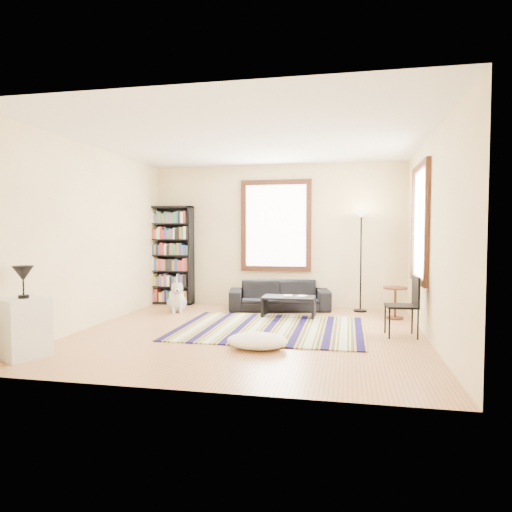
% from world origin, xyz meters
% --- Properties ---
extents(floor, '(5.00, 5.00, 0.10)m').
position_xyz_m(floor, '(0.00, 0.00, -0.05)').
color(floor, tan).
rests_on(floor, ground).
extents(ceiling, '(5.00, 5.00, 0.10)m').
position_xyz_m(ceiling, '(0.00, 0.00, 2.85)').
color(ceiling, white).
rests_on(ceiling, floor).
extents(wall_back, '(5.00, 0.10, 2.80)m').
position_xyz_m(wall_back, '(0.00, 2.55, 1.40)').
color(wall_back, '#FDE6AA').
rests_on(wall_back, floor).
extents(wall_front, '(5.00, 0.10, 2.80)m').
position_xyz_m(wall_front, '(0.00, -2.55, 1.40)').
color(wall_front, '#FDE6AA').
rests_on(wall_front, floor).
extents(wall_left, '(0.10, 5.00, 2.80)m').
position_xyz_m(wall_left, '(-2.55, 0.00, 1.40)').
color(wall_left, '#FDE6AA').
rests_on(wall_left, floor).
extents(wall_right, '(0.10, 5.00, 2.80)m').
position_xyz_m(wall_right, '(2.55, 0.00, 1.40)').
color(wall_right, '#FDE6AA').
rests_on(wall_right, floor).
extents(window_back, '(1.20, 0.06, 1.60)m').
position_xyz_m(window_back, '(0.00, 2.47, 1.60)').
color(window_back, white).
rests_on(window_back, wall_back).
extents(window_right, '(0.06, 1.20, 1.60)m').
position_xyz_m(window_right, '(2.47, 0.80, 1.60)').
color(window_right, white).
rests_on(window_right, wall_right).
extents(rug, '(2.82, 2.26, 0.02)m').
position_xyz_m(rug, '(0.25, 0.33, 0.01)').
color(rug, '#120C3E').
rests_on(rug, floor).
extents(sofa, '(1.08, 1.98, 0.55)m').
position_xyz_m(sofa, '(0.14, 2.05, 0.27)').
color(sofa, black).
rests_on(sofa, floor).
extents(bookshelf, '(0.90, 0.30, 2.00)m').
position_xyz_m(bookshelf, '(-2.14, 2.32, 1.00)').
color(bookshelf, black).
rests_on(bookshelf, floor).
extents(coffee_table, '(0.98, 0.66, 0.36)m').
position_xyz_m(coffee_table, '(0.41, 1.35, 0.18)').
color(coffee_table, black).
rests_on(coffee_table, floor).
extents(book_a, '(0.21, 0.16, 0.02)m').
position_xyz_m(book_a, '(0.31, 1.35, 0.37)').
color(book_a, beige).
rests_on(book_a, coffee_table).
extents(book_b, '(0.20, 0.23, 0.02)m').
position_xyz_m(book_b, '(0.56, 1.40, 0.37)').
color(book_b, beige).
rests_on(book_b, coffee_table).
extents(floor_cushion, '(0.89, 0.74, 0.20)m').
position_xyz_m(floor_cushion, '(0.29, -0.86, 0.10)').
color(floor_cushion, white).
rests_on(floor_cushion, floor).
extents(floor_lamp, '(0.40, 0.40, 1.86)m').
position_xyz_m(floor_lamp, '(1.64, 2.15, 0.93)').
color(floor_lamp, black).
rests_on(floor_lamp, floor).
extents(side_table, '(0.53, 0.53, 0.54)m').
position_xyz_m(side_table, '(2.20, 1.55, 0.27)').
color(side_table, '#421C10').
rests_on(side_table, floor).
extents(folding_chair, '(0.45, 0.43, 0.86)m').
position_xyz_m(folding_chair, '(2.15, 0.20, 0.43)').
color(folding_chair, black).
rests_on(folding_chair, floor).
extents(white_cabinet, '(0.55, 0.61, 0.70)m').
position_xyz_m(white_cabinet, '(-2.30, -1.81, 0.35)').
color(white_cabinet, silver).
rests_on(white_cabinet, floor).
extents(table_lamp, '(0.29, 0.29, 0.38)m').
position_xyz_m(table_lamp, '(-2.30, -1.81, 0.89)').
color(table_lamp, black).
rests_on(table_lamp, white_cabinet).
extents(dog, '(0.58, 0.67, 0.55)m').
position_xyz_m(dog, '(-1.69, 1.45, 0.28)').
color(dog, silver).
rests_on(dog, floor).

